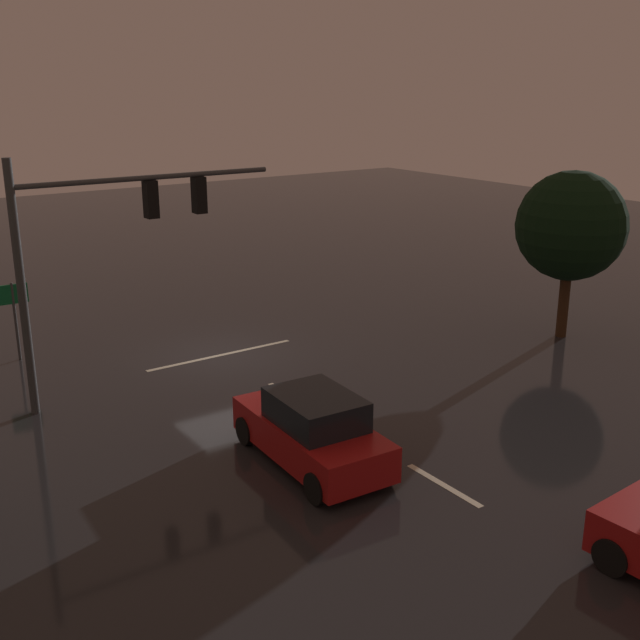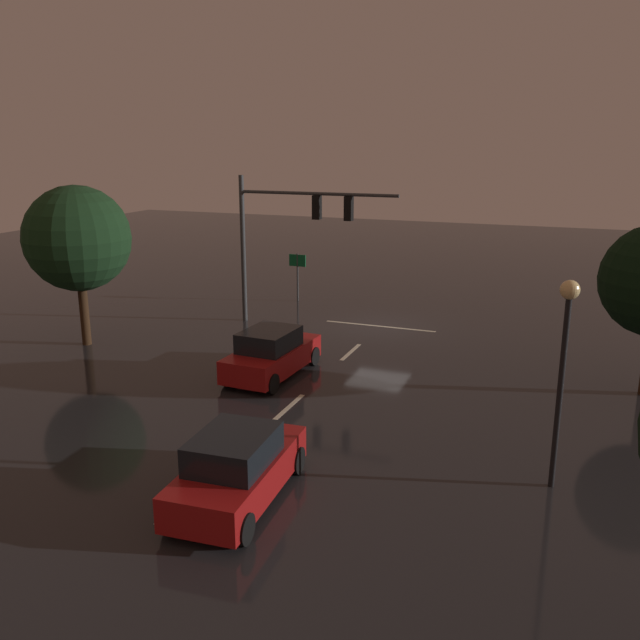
# 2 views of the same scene
# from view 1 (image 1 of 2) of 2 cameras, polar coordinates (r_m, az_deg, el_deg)

# --- Properties ---
(ground_plane) EXTENTS (80.00, 80.00, 0.00)m
(ground_plane) POSITION_cam_1_polar(r_m,az_deg,el_deg) (24.63, -7.20, -2.59)
(ground_plane) COLOR #232326
(traffic_signal_assembly) EXTENTS (7.18, 0.47, 6.52)m
(traffic_signal_assembly) POSITION_cam_1_polar(r_m,az_deg,el_deg) (20.99, -15.35, 6.22)
(traffic_signal_assembly) COLOR #383A3D
(traffic_signal_assembly) RESTS_ON ground_plane
(lane_dash_far) EXTENTS (0.16, 2.20, 0.01)m
(lane_dash_far) POSITION_cam_1_polar(r_m,az_deg,el_deg) (21.39, -2.14, -5.57)
(lane_dash_far) COLOR beige
(lane_dash_far) RESTS_ON ground_plane
(lane_dash_mid) EXTENTS (0.16, 2.20, 0.01)m
(lane_dash_mid) POSITION_cam_1_polar(r_m,az_deg,el_deg) (17.15, 9.05, -11.85)
(lane_dash_mid) COLOR beige
(lane_dash_mid) RESTS_ON ground_plane
(stop_bar) EXTENTS (5.00, 0.16, 0.01)m
(stop_bar) POSITION_cam_1_polar(r_m,az_deg,el_deg) (24.66, -7.25, -2.56)
(stop_bar) COLOR beige
(stop_bar) RESTS_ON ground_plane
(car_approaching) EXTENTS (2.11, 4.45, 1.70)m
(car_approaching) POSITION_cam_1_polar(r_m,az_deg,el_deg) (17.49, -0.58, -8.09)
(car_approaching) COLOR maroon
(car_approaching) RESTS_ON ground_plane
(route_sign) EXTENTS (0.90, 0.09, 2.45)m
(route_sign) POSITION_cam_1_polar(r_m,az_deg,el_deg) (25.30, -21.53, 1.05)
(route_sign) COLOR #383A3D
(route_sign) RESTS_ON ground_plane
(tree_left_near) EXTENTS (3.57, 3.57, 5.55)m
(tree_left_near) POSITION_cam_1_polar(r_m,az_deg,el_deg) (26.64, 17.92, 6.55)
(tree_left_near) COLOR #382314
(tree_left_near) RESTS_ON ground_plane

